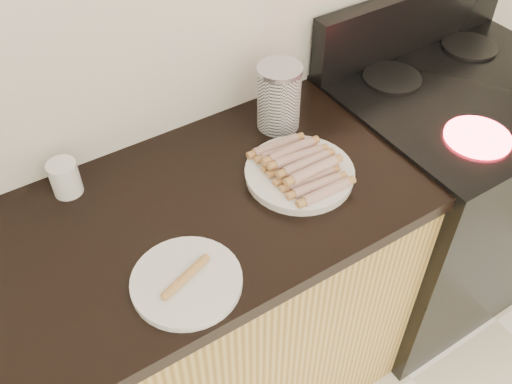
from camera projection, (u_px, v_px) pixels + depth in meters
stove at (439, 195)px, 2.04m from camera, size 0.76×0.65×0.91m
stove_panel at (412, 20)px, 1.82m from camera, size 0.76×0.06×0.20m
burner_near_left at (478, 137)px, 1.55m from camera, size 0.18×0.18×0.01m
burner_far_left at (392, 78)px, 1.75m from camera, size 0.18×0.18×0.01m
burner_far_right at (469, 47)px, 1.88m from camera, size 0.18×0.18×0.01m
main_plate at (299, 175)px, 1.45m from camera, size 0.36×0.36×0.02m
side_plate at (187, 282)px, 1.21m from camera, size 0.30×0.30×0.02m
hotdog_pile at (300, 166)px, 1.43m from camera, size 0.13×0.25×0.05m
plain_sausages at (186, 276)px, 1.20m from camera, size 0.12×0.06×0.02m
canister at (279, 97)px, 1.54m from camera, size 0.12×0.12×0.19m
mug at (65, 178)px, 1.39m from camera, size 0.08×0.08×0.09m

